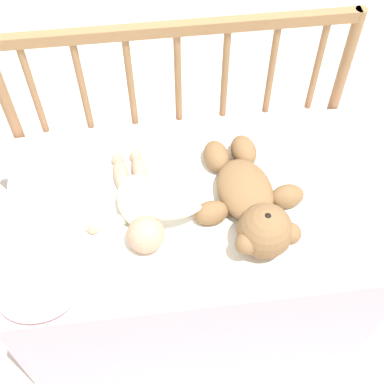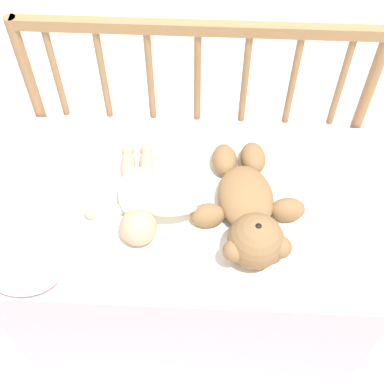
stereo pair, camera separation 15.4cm
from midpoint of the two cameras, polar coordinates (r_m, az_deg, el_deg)
The scene contains 7 objects.
ground_plane at distance 2.07m, azimuth -2.15°, elevation -10.20°, with size 12.00×12.00×0.00m, color silver.
crib_mattress at distance 1.82m, azimuth -2.42°, elevation -6.42°, with size 1.10×0.66×0.56m.
crib_rail at distance 1.74m, azimuth -4.00°, elevation 9.73°, with size 1.10×0.04×0.93m.
blanket at distance 1.58m, azimuth -2.42°, elevation -1.28°, with size 0.84×0.55×0.01m.
teddy_bear at distance 1.52m, azimuth 3.52°, elevation -1.38°, with size 0.34×0.45×0.16m.
baby at distance 1.54m, azimuth -8.54°, elevation -1.68°, with size 0.34×0.38×0.11m.
small_pillow at distance 1.48m, azimuth -19.12°, elevation -10.60°, with size 0.20×0.15×0.06m.
Camera 1 is at (-0.11, -0.89, 1.86)m, focal length 50.00 mm.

